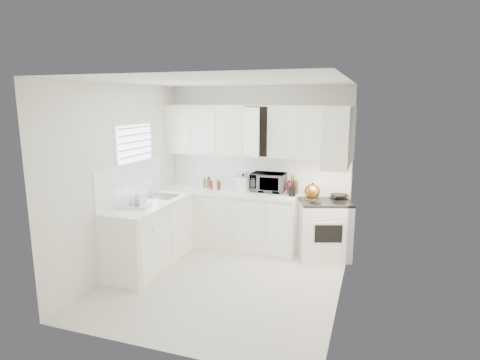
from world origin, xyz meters
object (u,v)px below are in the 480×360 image
at_px(rice_cooker, 243,182).
at_px(dish_rack, 133,199).
at_px(tea_kettle, 312,190).
at_px(microwave, 268,180).
at_px(stove, 325,221).
at_px(utensil_crock, 292,185).

relative_size(rice_cooker, dish_rack, 0.65).
height_order(tea_kettle, microwave, microwave).
relative_size(stove, microwave, 2.16).
bearing_deg(utensil_crock, dish_rack, -145.47).
xyz_separation_m(microwave, dish_rack, (-1.48, -1.52, -0.07)).
bearing_deg(stove, dish_rack, -167.43).
bearing_deg(rice_cooker, stove, -21.37).
distance_m(tea_kettle, dish_rack, 2.55).
xyz_separation_m(microwave, rice_cooker, (-0.41, -0.03, -0.05)).
bearing_deg(dish_rack, microwave, 30.80).
distance_m(stove, utensil_crock, 0.75).
distance_m(microwave, utensil_crock, 0.47).
height_order(utensil_crock, dish_rack, utensil_crock).
bearing_deg(rice_cooker, dish_rack, -144.29).
distance_m(stove, rice_cooker, 1.43).
bearing_deg(stove, microwave, 155.95).
distance_m(utensil_crock, dish_rack, 2.32).
height_order(rice_cooker, utensil_crock, utensil_crock).
xyz_separation_m(rice_cooker, dish_rack, (-1.07, -1.49, -0.02)).
height_order(microwave, utensil_crock, microwave).
xyz_separation_m(tea_kettle, microwave, (-0.74, 0.26, 0.06)).
distance_m(tea_kettle, rice_cooker, 1.17).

